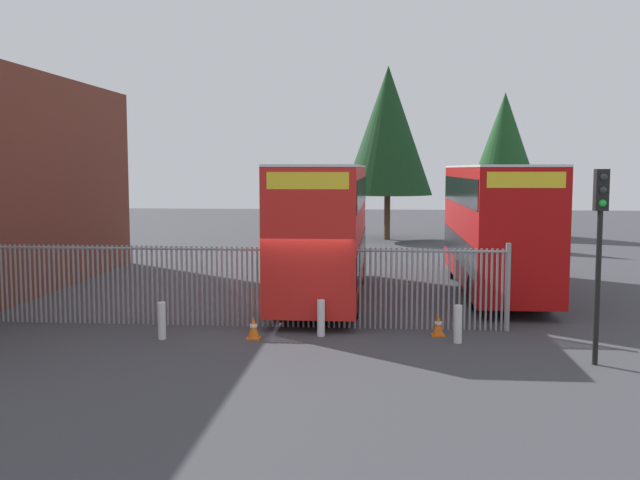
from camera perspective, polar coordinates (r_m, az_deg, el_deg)
ground_plane at (r=27.92m, az=0.69°, el=-3.29°), size 100.00×100.00×0.00m
palisade_fence at (r=20.12m, az=-6.08°, el=-3.39°), size 14.40×0.14×2.35m
double_decker_bus_near_gate at (r=24.23m, az=0.31°, el=1.13°), size 2.54×10.81×4.42m
double_decker_bus_behind_fence_left at (r=26.23m, az=13.44°, el=1.31°), size 2.54×10.81×4.42m
bollard_near_left at (r=19.02m, az=-12.22°, el=-6.16°), size 0.20×0.20×0.95m
bollard_center_front at (r=18.93m, az=0.08°, el=-6.10°), size 0.20×0.20×0.95m
bollard_near_right at (r=18.51m, az=10.70°, el=-6.46°), size 0.20×0.20×0.95m
traffic_cone_by_gate at (r=19.23m, az=9.20°, el=-6.55°), size 0.34×0.34×0.59m
traffic_cone_mid_forecourt at (r=18.73m, az=-5.21°, el=-6.83°), size 0.34×0.34×0.59m
traffic_light_kerbside at (r=16.95m, az=20.98°, el=0.74°), size 0.28×0.33×4.30m
tree_tall_back at (r=48.57m, az=14.17°, el=7.21°), size 4.63×4.63×9.14m
tree_short_side at (r=44.59m, az=5.31°, el=8.47°), size 5.39×5.39×10.43m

